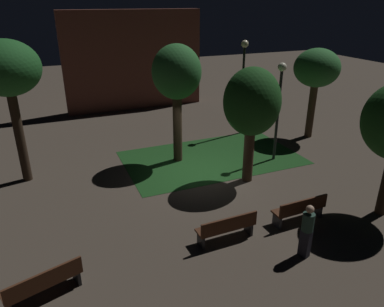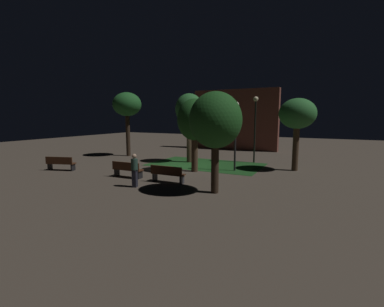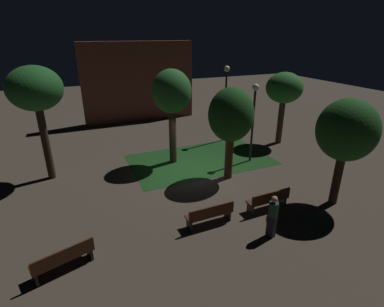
{
  "view_description": "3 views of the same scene",
  "coord_description": "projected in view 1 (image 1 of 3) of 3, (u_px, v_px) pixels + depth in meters",
  "views": [
    {
      "loc": [
        -5.65,
        -12.12,
        6.58
      ],
      "look_at": [
        -0.37,
        0.53,
        0.74
      ],
      "focal_mm": 33.93,
      "sensor_mm": 36.0,
      "label": 1
    },
    {
      "loc": [
        8.48,
        -15.73,
        3.35
      ],
      "look_at": [
        -0.17,
        1.37,
        0.71
      ],
      "focal_mm": 25.16,
      "sensor_mm": 36.0,
      "label": 2
    },
    {
      "loc": [
        -5.54,
        -12.55,
        6.66
      ],
      "look_at": [
        -0.25,
        -0.19,
        1.14
      ],
      "focal_mm": 27.78,
      "sensor_mm": 36.0,
      "label": 3
    }
  ],
  "objects": [
    {
      "name": "ground_plane",
      "position": [
        205.0,
        173.0,
        14.87
      ],
      "size": [
        60.0,
        60.0,
        0.0
      ],
      "primitive_type": "plane",
      "color": "#473D33"
    },
    {
      "name": "tree_back_right",
      "position": [
        317.0,
        70.0,
        17.53
      ],
      "size": [
        2.21,
        2.21,
        4.46
      ],
      "color": "#423021",
      "rests_on": "ground"
    },
    {
      "name": "bench_front_right",
      "position": [
        300.0,
        209.0,
        11.46
      ],
      "size": [
        1.81,
        0.52,
        0.88
      ],
      "color": "#422314",
      "rests_on": "ground"
    },
    {
      "name": "building_wall_backdrop",
      "position": [
        134.0,
        61.0,
        22.81
      ],
      "size": [
        8.68,
        0.8,
        6.04
      ],
      "primitive_type": "cube",
      "color": "brown",
      "rests_on": "ground"
    },
    {
      "name": "tree_right_canopy",
      "position": [
        7.0,
        71.0,
        12.7
      ],
      "size": [
        2.38,
        2.38,
        5.36
      ],
      "color": "#2D2116",
      "rests_on": "ground"
    },
    {
      "name": "grass_lawn",
      "position": [
        212.0,
        158.0,
        16.33
      ],
      "size": [
        7.7,
        4.59,
        0.01
      ],
      "primitive_type": "cube",
      "color": "#194219",
      "rests_on": "ground"
    },
    {
      "name": "pedestrian",
      "position": [
        307.0,
        230.0,
        9.78
      ],
      "size": [
        0.32,
        0.33,
        1.61
      ],
      "color": "black",
      "rests_on": "ground"
    },
    {
      "name": "bench_path_side",
      "position": [
        227.0,
        227.0,
        10.54
      ],
      "size": [
        1.81,
        0.52,
        0.88
      ],
      "color": "#422314",
      "rests_on": "ground"
    },
    {
      "name": "bench_near_trees",
      "position": [
        44.0,
        283.0,
        8.46
      ],
      "size": [
        1.86,
        0.99,
        0.88
      ],
      "color": "#422314",
      "rests_on": "ground"
    },
    {
      "name": "lamp_post_plaza_east",
      "position": [
        280.0,
        95.0,
        15.06
      ],
      "size": [
        0.36,
        0.36,
        4.24
      ],
      "color": "black",
      "rests_on": "ground"
    },
    {
      "name": "tree_near_wall",
      "position": [
        252.0,
        104.0,
        13.13
      ],
      "size": [
        2.1,
        2.1,
        4.42
      ],
      "color": "#423021",
      "rests_on": "ground"
    },
    {
      "name": "tree_tall_center",
      "position": [
        177.0,
        75.0,
        14.63
      ],
      "size": [
        2.02,
        2.02,
        5.0
      ],
      "color": "#38281C",
      "rests_on": "ground"
    },
    {
      "name": "lamp_post_path_center",
      "position": [
        243.0,
        72.0,
        18.09
      ],
      "size": [
        0.36,
        0.36,
        4.77
      ],
      "color": "black",
      "rests_on": "ground"
    }
  ]
}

